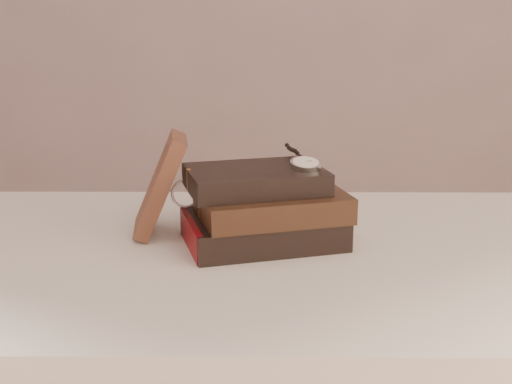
{
  "coord_description": "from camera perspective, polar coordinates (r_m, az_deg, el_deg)",
  "views": [
    {
      "loc": [
        0.03,
        -0.53,
        1.07
      ],
      "look_at": [
        0.03,
        0.38,
        0.82
      ],
      "focal_mm": 46.71,
      "sensor_mm": 36.0,
      "label": 1
    }
  ],
  "objects": [
    {
      "name": "table",
      "position": [
        0.97,
        -1.69,
        -10.01
      ],
      "size": [
        1.0,
        0.6,
        0.75
      ],
      "color": "silver",
      "rests_on": "ground"
    },
    {
      "name": "book_stack",
      "position": [
        0.94,
        0.68,
        -1.44
      ],
      "size": [
        0.25,
        0.2,
        0.11
      ],
      "color": "black",
      "rests_on": "table"
    },
    {
      "name": "journal",
      "position": [
        0.99,
        -8.21,
        0.62
      ],
      "size": [
        0.09,
        0.11,
        0.15
      ],
      "primitive_type": "cube",
      "rotation": [
        0.0,
        0.41,
        0.14
      ],
      "color": "#432419",
      "rests_on": "table"
    },
    {
      "name": "pocket_watch",
      "position": [
        0.94,
        4.18,
        2.51
      ],
      "size": [
        0.06,
        0.15,
        0.02
      ],
      "color": "silver",
      "rests_on": "book_stack"
    },
    {
      "name": "eyeglasses",
      "position": [
        0.99,
        -4.78,
        0.01
      ],
      "size": [
        0.11,
        0.12,
        0.04
      ],
      "color": "silver",
      "rests_on": "book_stack"
    }
  ]
}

